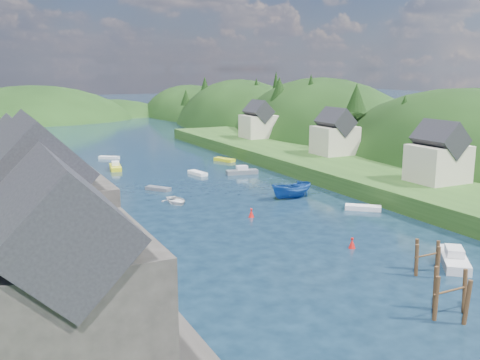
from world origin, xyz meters
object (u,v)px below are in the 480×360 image
piling_cluster_near (450,298)px  channel_buoy_near (352,243)px  channel_buoy_far (251,213)px  piling_cluster_far (427,261)px

piling_cluster_near → channel_buoy_near: bearing=78.2°
channel_buoy_far → piling_cluster_far: bearing=-76.9°
channel_buoy_far → piling_cluster_near: bearing=-89.0°
channel_buoy_far → channel_buoy_near: bearing=-75.7°
piling_cluster_far → channel_buoy_far: piling_cluster_far is taller
channel_buoy_near → piling_cluster_near: bearing=-101.8°
channel_buoy_near → channel_buoy_far: 14.96m
piling_cluster_near → channel_buoy_far: (-0.53, 29.62, -0.90)m
piling_cluster_far → channel_buoy_far: 23.36m
channel_buoy_near → channel_buoy_far: same height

